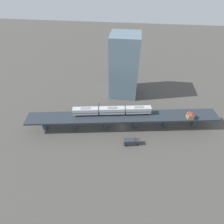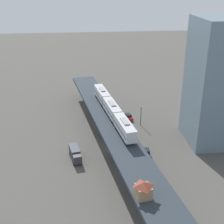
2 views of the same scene
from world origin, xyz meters
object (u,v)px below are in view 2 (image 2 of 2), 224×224
object	(u,v)px
street_car_blue	(146,153)
street_lamp	(141,114)
office_tower	(220,83)
delivery_truck	(75,154)
subway_train	(112,109)
signal_hut	(143,189)
street_car_red	(128,117)

from	to	relation	value
street_car_blue	street_lamp	xyz separation A→B (m)	(-1.97, -18.78, 3.17)
office_tower	delivery_truck	bearing A→B (deg)	9.65
subway_train	street_car_blue	xyz separation A→B (m)	(-8.47, 10.45, -9.11)
signal_hut	street_car_blue	xyz separation A→B (m)	(-6.44, -26.42, -8.37)
street_car_red	delivery_truck	xyz separation A→B (m)	(18.25, 23.85, 0.82)
signal_hut	street_car_red	distance (m)	51.38
subway_train	office_tower	world-z (taller)	office_tower
street_car_red	street_car_blue	xyz separation A→B (m)	(-1.30, 24.01, 0.00)
signal_hut	street_lamp	xyz separation A→B (m)	(-8.41, -45.21, -5.20)
street_car_red	delivery_truck	size ratio (longest dim) A/B	0.63
office_tower	street_lamp	bearing A→B (deg)	-30.35
signal_hut	street_car_blue	distance (m)	28.46
street_car_blue	delivery_truck	distance (m)	19.57
street_lamp	office_tower	world-z (taller)	office_tower
office_tower	signal_hut	bearing A→B (deg)	49.99
subway_train	street_car_red	bearing A→B (deg)	-117.85
subway_train	delivery_truck	world-z (taller)	subway_train
signal_hut	office_tower	size ratio (longest dim) A/B	0.10
delivery_truck	office_tower	distance (m)	44.95
signal_hut	delivery_truck	distance (m)	30.59
street_car_red	delivery_truck	distance (m)	30.04
signal_hut	street_car_red	size ratio (longest dim) A/B	0.78
street_car_red	street_car_blue	distance (m)	24.05
signal_hut	street_car_red	xyz separation A→B (m)	(-5.14, -50.44, -8.37)
subway_train	street_car_red	xyz separation A→B (m)	(-7.17, -13.56, -9.11)
subway_train	street_lamp	size ratio (longest dim) A/B	5.36
signal_hut	street_car_blue	size ratio (longest dim) A/B	0.82
office_tower	street_car_red	bearing A→B (deg)	-36.11
street_lamp	subway_train	bearing A→B (deg)	38.61
subway_train	office_tower	size ratio (longest dim) A/B	1.03
subway_train	street_lamp	world-z (taller)	subway_train
office_tower	subway_train	bearing A→B (deg)	-6.16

